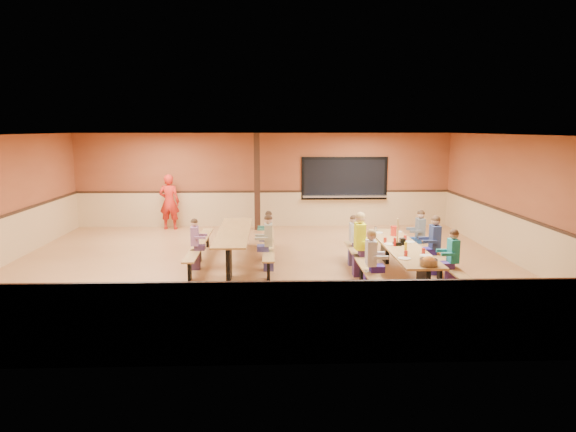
{
  "coord_description": "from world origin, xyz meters",
  "views": [
    {
      "loc": [
        0.23,
        -11.47,
        3.14
      ],
      "look_at": [
        0.62,
        0.15,
        1.15
      ],
      "focal_mm": 32.0,
      "sensor_mm": 36.0,
      "label": 1
    }
  ],
  "objects": [
    {
      "name": "seated_child_teal_right",
      "position": [
        3.77,
        -1.87,
        0.6
      ],
      "size": [
        0.36,
        0.3,
        1.2
      ],
      "primitive_type": null,
      "color": "teal",
      "rests_on": "ground"
    },
    {
      "name": "structural_post",
      "position": [
        -0.2,
        4.4,
        1.5
      ],
      "size": [
        0.18,
        0.18,
        3.0
      ],
      "primitive_type": "cube",
      "color": "black",
      "rests_on": "ground"
    },
    {
      "name": "seated_child_purple_sec",
      "position": [
        -1.48,
        -0.19,
        0.57
      ],
      "size": [
        0.34,
        0.28,
        1.15
      ],
      "primitive_type": null,
      "color": "#996290",
      "rests_on": "ground"
    },
    {
      "name": "seated_adult_yellow",
      "position": [
        2.12,
        -0.83,
        0.68
      ],
      "size": [
        0.45,
        0.36,
        1.37
      ],
      "primitive_type": null,
      "color": "#EAF814",
      "rests_on": "ground"
    },
    {
      "name": "cafeteria_table_main",
      "position": [
        2.95,
        -1.16,
        0.53
      ],
      "size": [
        1.91,
        3.7,
        0.74
      ],
      "color": "#B48547",
      "rests_on": "ground"
    },
    {
      "name": "condiment_ketchup",
      "position": [
        2.78,
        -1.2,
        0.82
      ],
      "size": [
        0.06,
        0.06,
        0.17
      ],
      "primitive_type": "cylinder",
      "color": "#B2140F",
      "rests_on": "cafeteria_table_main"
    },
    {
      "name": "cafeteria_table_second",
      "position": [
        -0.66,
        0.51,
        0.53
      ],
      "size": [
        1.91,
        3.7,
        0.74
      ],
      "color": "#B48547",
      "rests_on": "ground"
    },
    {
      "name": "seated_child_navy_right",
      "position": [
        3.77,
        -0.74,
        0.64
      ],
      "size": [
        0.4,
        0.33,
        1.27
      ],
      "primitive_type": null,
      "color": "navy",
      "rests_on": "ground"
    },
    {
      "name": "room_envelope",
      "position": [
        0.0,
        0.0,
        0.69
      ],
      "size": [
        12.04,
        10.04,
        3.02
      ],
      "color": "brown",
      "rests_on": "ground"
    },
    {
      "name": "seated_child_green_sec",
      "position": [
        0.17,
        0.71,
        0.58
      ],
      "size": [
        0.35,
        0.28,
        1.16
      ],
      "primitive_type": null,
      "color": "#3A7D68",
      "rests_on": "ground"
    },
    {
      "name": "condiment_mustard",
      "position": [
        2.9,
        -1.61,
        0.82
      ],
      "size": [
        0.06,
        0.06,
        0.17
      ],
      "primitive_type": "cylinder",
      "color": "yellow",
      "rests_on": "cafeteria_table_main"
    },
    {
      "name": "seated_child_tan_sec",
      "position": [
        0.17,
        -0.33,
        0.62
      ],
      "size": [
        0.39,
        0.32,
        1.24
      ],
      "primitive_type": null,
      "color": "#AAA98A",
      "rests_on": "ground"
    },
    {
      "name": "table_paddle",
      "position": [
        2.85,
        -1.13,
        0.88
      ],
      "size": [
        0.16,
        0.16,
        0.56
      ],
      "color": "black",
      "rests_on": "cafeteria_table_main"
    },
    {
      "name": "place_settings",
      "position": [
        2.95,
        -1.16,
        0.8
      ],
      "size": [
        0.65,
        3.3,
        0.11
      ],
      "primitive_type": null,
      "color": "beige",
      "rests_on": "cafeteria_table_main"
    },
    {
      "name": "napkin_dispenser",
      "position": [
        2.98,
        -1.06,
        0.8
      ],
      "size": [
        0.1,
        0.14,
        0.13
      ],
      "primitive_type": "cube",
      "color": "black",
      "rests_on": "cafeteria_table_main"
    },
    {
      "name": "seated_child_char_right",
      "position": [
        3.77,
        0.36,
        0.61
      ],
      "size": [
        0.37,
        0.31,
        1.22
      ],
      "primitive_type": null,
      "color": "#565C61",
      "rests_on": "ground"
    },
    {
      "name": "ground",
      "position": [
        0.0,
        0.0,
        0.0
      ],
      "size": [
        12.0,
        12.0,
        0.0
      ],
      "primitive_type": "plane",
      "color": "#9D663B",
      "rests_on": "ground"
    },
    {
      "name": "punch_pitcher",
      "position": [
        3.01,
        -0.17,
        0.85
      ],
      "size": [
        0.16,
        0.16,
        0.22
      ],
      "primitive_type": "cylinder",
      "color": "red",
      "rests_on": "cafeteria_table_main"
    },
    {
      "name": "standing_woman",
      "position": [
        -2.96,
        4.55,
        0.87
      ],
      "size": [
        0.66,
        0.46,
        1.74
      ],
      "primitive_type": "imported",
      "rotation": [
        0.0,
        0.0,
        3.06
      ],
      "color": "red",
      "rests_on": "ground"
    },
    {
      "name": "seated_child_white_left",
      "position": [
        2.12,
        -2.07,
        0.62
      ],
      "size": [
        0.38,
        0.31,
        1.24
      ],
      "primitive_type": null,
      "color": "silver",
      "rests_on": "ground"
    },
    {
      "name": "seated_child_grey_left",
      "position": [
        2.12,
        0.05,
        0.58
      ],
      "size": [
        0.35,
        0.28,
        1.16
      ],
      "primitive_type": null,
      "color": "#B7B7B7",
      "rests_on": "ground"
    },
    {
      "name": "kitchen_pass_through",
      "position": [
        2.6,
        4.96,
        1.49
      ],
      "size": [
        2.78,
        0.28,
        1.38
      ],
      "color": "black",
      "rests_on": "ground"
    },
    {
      "name": "chip_bowl",
      "position": [
        3.01,
        -2.75,
        0.81
      ],
      "size": [
        0.32,
        0.32,
        0.15
      ],
      "primitive_type": null,
      "color": "orange",
      "rests_on": "cafeteria_table_main"
    }
  ]
}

